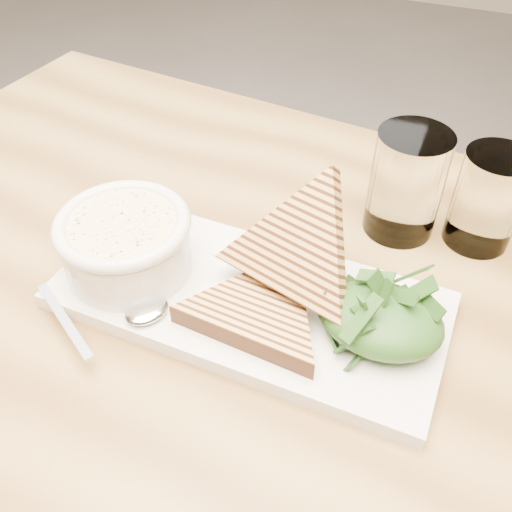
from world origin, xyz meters
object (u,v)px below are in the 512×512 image
at_px(glass_far, 487,200).
at_px(soup_bowl, 127,249).
at_px(platter, 248,300).
at_px(table_top, 278,364).
at_px(glass_near, 406,184).

bearing_deg(glass_far, soup_bowl, -148.79).
bearing_deg(platter, soup_bowl, -176.10).
bearing_deg(table_top, soup_bowl, 169.34).
xyz_separation_m(platter, glass_near, (0.11, 0.17, 0.05)).
distance_m(platter, glass_near, 0.21).
bearing_deg(platter, glass_near, 57.35).
xyz_separation_m(platter, soup_bowl, (-0.12, -0.01, 0.03)).
distance_m(table_top, glass_near, 0.24).
relative_size(platter, glass_far, 3.48).
distance_m(table_top, glass_far, 0.28).
distance_m(table_top, platter, 0.07).
bearing_deg(soup_bowl, glass_far, 31.21).
height_order(platter, glass_near, glass_near).
relative_size(table_top, platter, 3.24).
xyz_separation_m(table_top, glass_near, (0.06, 0.21, 0.08)).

